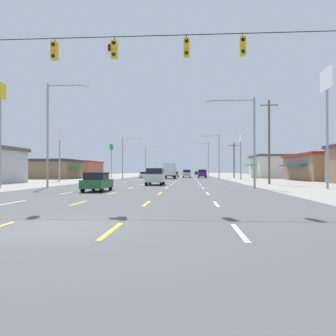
{
  "coord_description": "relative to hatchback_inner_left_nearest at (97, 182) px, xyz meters",
  "views": [
    {
      "loc": [
        3.89,
        -9.39,
        1.66
      ],
      "look_at": [
        -0.59,
        60.38,
        2.29
      ],
      "focal_mm": 34.83,
      "sensor_mm": 36.0,
      "label": 1
    }
  ],
  "objects": [
    {
      "name": "streetlight_left_row_2",
      "position": [
        -6.12,
        79.12,
        4.91
      ],
      "size": [
        4.83,
        0.26,
        9.68
      ],
      "color": "gray",
      "rests_on": "ground"
    },
    {
      "name": "signal_span_wire",
      "position": [
        3.5,
        -9.15,
        5.05
      ],
      "size": [
        26.56,
        0.52,
        9.84
      ],
      "color": "brown",
      "rests_on": "ground"
    },
    {
      "name": "storefront_left_row_1",
      "position": [
        -21.78,
        42.86,
        1.31
      ],
      "size": [
        10.85,
        11.23,
        4.13
      ],
      "color": "#8C6B4C",
      "rests_on": "ground"
    },
    {
      "name": "pole_sign_right_row_0",
      "position": [
        20.3,
        5.46,
        8.02
      ],
      "size": [
        0.24,
        2.6,
        11.29
      ],
      "color": "gray",
      "rests_on": "ground"
    },
    {
      "name": "pole_sign_left_row_2",
      "position": [
        -12.07,
        54.9,
        5.72
      ],
      "size": [
        0.24,
        2.74,
        8.35
      ],
      "color": "gray",
      "rests_on": "ground"
    },
    {
      "name": "pole_sign_left_row_0",
      "position": [
        -11.06,
        4.88,
        6.68
      ],
      "size": [
        0.24,
        1.67,
        10.34
      ],
      "color": "gray",
      "rests_on": "ground"
    },
    {
      "name": "sedan_far_left_distant_b",
      "position": [
        -3.73,
        101.84,
        -0.03
      ],
      "size": [
        1.8,
        4.5,
        1.46
      ],
      "color": "maroon",
      "rests_on": "ground"
    },
    {
      "name": "pole_sign_right_row_1",
      "position": [
        17.3,
        37.27,
        6.06
      ],
      "size": [
        0.24,
        2.67,
        8.77
      ],
      "color": "gray",
      "rests_on": "ground"
    },
    {
      "name": "box_truck_center_turn_mid",
      "position": [
        3.32,
        43.89,
        1.05
      ],
      "size": [
        2.4,
        7.2,
        3.23
      ],
      "color": "black",
      "rests_on": "ground"
    },
    {
      "name": "hatchback_inner_left_nearest",
      "position": [
        0.0,
        0.0,
        0.0
      ],
      "size": [
        1.72,
        3.9,
        1.54
      ],
      "color": "#235B2D",
      "rests_on": "ground"
    },
    {
      "name": "suv_center_turn_near",
      "position": [
        3.42,
        12.49,
        0.24
      ],
      "size": [
        1.98,
        4.9,
        1.98
      ],
      "color": "silver",
      "rests_on": "ground"
    },
    {
      "name": "lane_markings",
      "position": [
        3.5,
        88.09,
        -0.78
      ],
      "size": [
        10.64,
        227.6,
        0.01
      ],
      "color": "white",
      "rests_on": "ground"
    },
    {
      "name": "streetlight_right_row_2",
      "position": [
        13.22,
        79.12,
        5.48
      ],
      "size": [
        4.48,
        0.26,
        10.86
      ],
      "color": "gray",
      "rests_on": "ground"
    },
    {
      "name": "sedan_center_turn_farthest",
      "position": [
        3.58,
        64.62,
        -0.03
      ],
      "size": [
        1.8,
        4.5,
        1.46
      ],
      "color": "#B28C33",
      "rests_on": "ground"
    },
    {
      "name": "streetlight_left_row_1",
      "position": [
        -6.17,
        42.42,
        4.38
      ],
      "size": [
        4.29,
        0.26,
        8.78
      ],
      "color": "gray",
      "rests_on": "ground"
    },
    {
      "name": "hatchback_far_left_distant_a",
      "position": [
        -3.67,
        86.88,
        0.0
      ],
      "size": [
        1.72,
        3.9,
        1.54
      ],
      "color": "silver",
      "rests_on": "ground"
    },
    {
      "name": "suv_far_right_far",
      "position": [
        10.52,
        51.51,
        0.24
      ],
      "size": [
        1.98,
        4.9,
        1.98
      ],
      "color": "#4C196B",
      "rests_on": "ground"
    },
    {
      "name": "sedan_far_left_midfar",
      "position": [
        -3.26,
        51.26,
        -0.03
      ],
      "size": [
        1.8,
        4.5,
        1.46
      ],
      "color": "white",
      "rests_on": "ground"
    },
    {
      "name": "sedan_far_right_distant_c",
      "position": [
        10.68,
        109.15,
        -0.03
      ],
      "size": [
        1.8,
        4.5,
        1.46
      ],
      "color": "black",
      "rests_on": "ground"
    },
    {
      "name": "storefront_right_row_1",
      "position": [
        31.43,
        33.69,
        1.58
      ],
      "size": [
        11.53,
        16.83,
        4.69
      ],
      "color": "#8C6B4C",
      "rests_on": "ground"
    },
    {
      "name": "streetlight_right_row_0",
      "position": [
        13.08,
        5.71,
        4.39
      ],
      "size": [
        4.78,
        0.26,
        8.7
      ],
      "color": "gray",
      "rests_on": "ground"
    },
    {
      "name": "lot_apron_right",
      "position": [
        28.25,
        49.59,
        -0.78
      ],
      "size": [
        28.0,
        440.0,
        0.01
      ],
      "primitive_type": "cube",
      "color": "gray",
      "rests_on": "ground"
    },
    {
      "name": "streetlight_right_row_1",
      "position": [
        13.22,
        42.42,
        4.58
      ],
      "size": [
        4.07,
        0.26,
        9.22
      ],
      "color": "gray",
      "rests_on": "ground"
    },
    {
      "name": "pole_sign_left_row_1",
      "position": [
        -13.75,
        26.2,
        5.72
      ],
      "size": [
        0.24,
        2.58,
        8.34
      ],
      "color": "gray",
      "rests_on": "ground"
    },
    {
      "name": "lot_apron_left",
      "position": [
        -21.25,
        49.59,
        -0.78
      ],
      "size": [
        28.0,
        440.0,
        0.01
      ],
      "primitive_type": "cube",
      "color": "gray",
      "rests_on": "ground"
    },
    {
      "name": "streetlight_left_row_0",
      "position": [
        -6.26,
        5.71,
        5.21
      ],
      "size": [
        4.16,
        0.26,
        10.42
      ],
      "color": "gray",
      "rests_on": "ground"
    },
    {
      "name": "pole_sign_right_row_2",
      "position": [
        19.68,
        64.33,
        5.83
      ],
      "size": [
        0.24,
        1.61,
        9.04
      ],
      "color": "gray",
      "rests_on": "ground"
    },
    {
      "name": "storefront_right_row_2",
      "position": [
        29.65,
        54.36,
        1.97
      ],
      "size": [
        14.79,
        13.08,
        5.46
      ],
      "color": "silver",
      "rests_on": "ground"
    },
    {
      "name": "storefront_left_row_2",
      "position": [
        -24.56,
        65.53,
        1.43
      ],
      "size": [
        11.63,
        16.39,
        4.41
      ],
      "color": "#A35642",
      "rests_on": "ground"
    },
    {
      "name": "suv_inner_right_farther",
      "position": [
        6.88,
        55.52,
        0.24
      ],
      "size": [
        1.98,
        4.9,
        1.98
      ],
      "color": "silver",
      "rests_on": "ground"
    },
    {
      "name": "utility_pole_right_row_0",
      "position": [
        17.36,
        15.35,
        4.64
      ],
      "size": [
        2.2,
        0.26,
        10.45
      ],
      "color": "brown",
      "rests_on": "ground"
    },
    {
      "name": "ground_plane",
      "position": [
        3.5,
        49.59,
        -0.78
      ],
      "size": [
        572.0,
        572.0,
        0.0
      ],
      "primitive_type": "plane",
      "color": "#4C4C4F"
    },
    {
      "name": "utility_pole_right_row_1",
      "position": [
        17.73,
        49.48,
        3.46
      ],
      "size": [
        2.2,
        0.26,
        8.11
      ],
      "color": "brown",
      "rests_on": "ground"
    }
  ]
}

